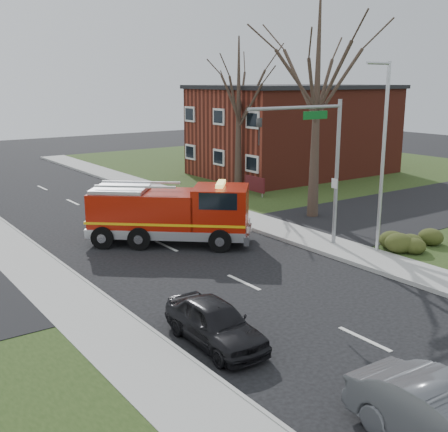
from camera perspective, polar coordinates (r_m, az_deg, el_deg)
ground at (r=21.86m, az=2.01°, el=-6.78°), size 120.00×120.00×0.00m
sidewalk_right at (r=25.89m, az=12.99°, el=-3.67°), size 2.40×80.00×0.15m
sidewalk_left at (r=18.97m, az=-13.27°, el=-10.19°), size 2.40×80.00×0.15m
brick_building at (r=46.69m, az=7.18°, el=8.66°), size 15.40×10.40×7.25m
health_center_sign at (r=37.42m, az=3.14°, el=3.24°), size 0.12×2.00×1.40m
hedge_corner at (r=27.28m, az=18.54°, el=-2.05°), size 2.80×2.00×0.90m
bare_tree_near at (r=31.28m, az=9.46°, el=13.08°), size 6.00×6.00×12.00m
bare_tree_far at (r=39.10m, az=1.50°, el=11.97°), size 5.25×5.25×10.50m
traffic_signal_mast at (r=25.23m, az=9.49°, el=6.82°), size 5.29×0.18×6.80m
streetlight_pole at (r=25.35m, az=15.80°, el=6.17°), size 1.48×0.16×8.40m
fire_engine at (r=26.79m, az=-5.34°, el=0.07°), size 7.30×6.82×3.01m
parked_car_maroon at (r=16.82m, az=-0.91°, el=-10.78°), size 1.71×3.99×1.34m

